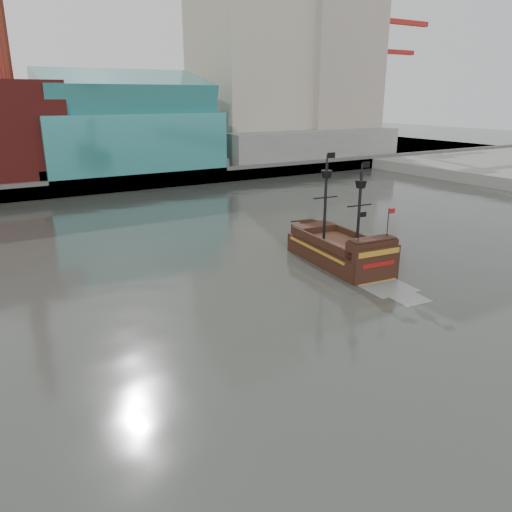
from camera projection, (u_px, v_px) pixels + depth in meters
ground at (354, 384)px, 26.73m from camera, size 400.00×400.00×0.00m
promenade_far at (50, 167)px, 101.55m from camera, size 220.00×60.00×2.00m
seawall at (83, 187)px, 77.37m from camera, size 220.00×1.00×2.60m
skyline at (71, 39)px, 90.81m from camera, size 149.00×45.00×62.00m
crane_a at (376, 78)px, 126.31m from camera, size 22.50×4.00×32.25m
crane_b at (375, 93)px, 140.26m from camera, size 19.10×4.00×26.25m
pirate_ship at (340, 253)px, 45.80m from camera, size 5.58×14.61×10.68m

